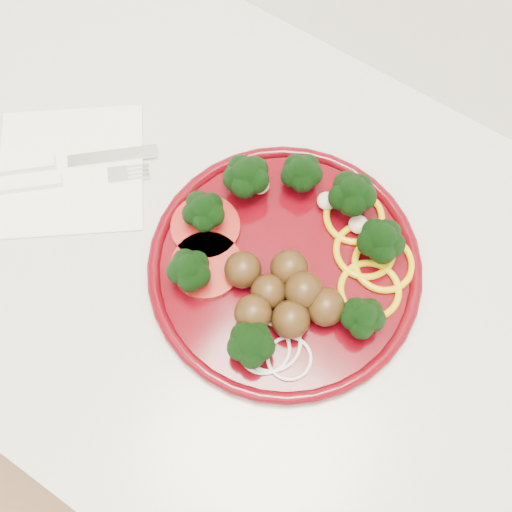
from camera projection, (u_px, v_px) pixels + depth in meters
The scene contains 5 objects.
counter at pixel (227, 340), 1.13m from camera, with size 2.40×0.60×0.90m.
plate at pixel (286, 262), 0.68m from camera, with size 0.29×0.29×0.06m.
napkin at pixel (71, 170), 0.74m from camera, with size 0.17×0.17×0.00m, color white.
knife at pixel (50, 163), 0.73m from camera, with size 0.15×0.14×0.01m.
fork at pixel (48, 182), 0.72m from camera, with size 0.14×0.13×0.01m.
Camera 1 is at (0.20, 1.49, 1.55)m, focal length 45.00 mm.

